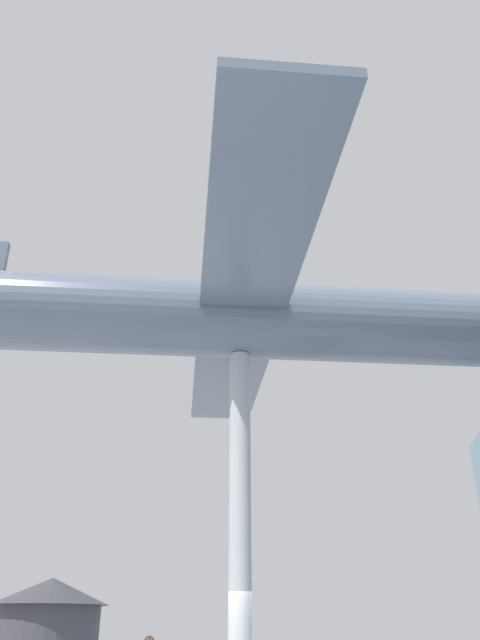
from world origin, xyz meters
TOP-DOWN VIEW (x-y plane):
  - support_pylon_central at (0.00, 0.00)m, footprint 0.47×0.47m
  - suspended_airplane at (-0.06, 0.22)m, footprint 15.12×15.40m

SIDE VIEW (x-z plane):
  - support_pylon_central at x=0.00m, z-range 0.00..7.56m
  - suspended_airplane at x=-0.06m, z-range 7.11..9.86m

